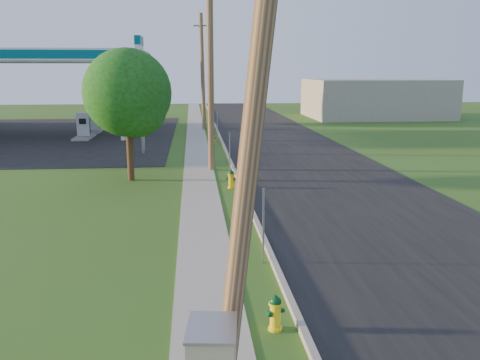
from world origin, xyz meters
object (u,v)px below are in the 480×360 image
tree_verge (130,96)px  hydrant_mid (231,179)px  utility_pole_mid (210,70)px  price_pylon (140,61)px  fuel_pump_ne (84,129)px  tree_lot (135,76)px  hydrant_near (276,313)px  utility_pole_far (203,72)px  hydrant_far (214,138)px  utility_pole_near (257,79)px  fuel_pump_se (94,123)px

tree_verge → hydrant_mid: bearing=-24.2°
utility_pole_mid → price_pylon: bearing=125.3°
utility_pole_mid → price_pylon: 6.76m
fuel_pump_ne → utility_pole_mid: bearing=-55.6°
tree_lot → hydrant_mid: 28.68m
tree_verge → hydrant_near: (4.26, -14.12, -3.45)m
utility_pole_far → hydrant_far: size_ratio=13.87×
price_pylon → tree_lot: 18.10m
fuel_pump_ne → tree_verge: bearing=-71.0°
fuel_pump_ne → price_pylon: 10.17m
utility_pole_near → fuel_pump_ne: utility_pole_near is taller
fuel_pump_ne → hydrant_far: bearing=-19.4°
hydrant_near → hydrant_mid: 12.17m
fuel_pump_ne → hydrant_near: size_ratio=4.40×
utility_pole_near → tree_lot: size_ratio=1.39×
utility_pole_far → tree_lot: bearing=138.6°
tree_lot → hydrant_near: tree_lot is taller
utility_pole_far → hydrant_mid: bearing=-88.2°
fuel_pump_ne → tree_verge: size_ratio=0.54×
utility_pole_far → tree_lot: (-6.16, 5.42, -0.41)m
fuel_pump_se → tree_verge: 20.12m
utility_pole_near → price_pylon: size_ratio=1.38×
price_pylon → hydrant_mid: 11.80m
utility_pole_mid → hydrant_near: size_ratio=13.47×
fuel_pump_ne → fuel_pump_se: same height
utility_pole_far → tree_verge: 20.54m
utility_pole_far → utility_pole_near: bearing=-90.0°
tree_lot → hydrant_far: tree_lot is taller
utility_pole_mid → tree_verge: 4.42m
utility_pole_near → fuel_pump_se: utility_pole_near is taller
fuel_pump_ne → hydrant_mid: fuel_pump_ne is taller
price_pylon → tree_verge: bearing=-88.2°
hydrant_far → hydrant_mid: bearing=-89.3°
fuel_pump_se → tree_lot: size_ratio=0.47×
tree_lot → utility_pole_mid: bearing=-75.3°
utility_pole_near → utility_pole_far: utility_pole_far is taller
price_pylon → tree_verge: size_ratio=1.16×
price_pylon → tree_verge: price_pylon is taller
tree_lot → hydrant_near: 40.50m
utility_pole_far → tree_lot: size_ratio=1.39×
hydrant_far → fuel_pump_se: bearing=142.1°
fuel_pump_ne → tree_lot: tree_lot is taller
price_pylon → hydrant_far: 7.93m
utility_pole_near → utility_pole_mid: 18.00m
utility_pole_near → tree_verge: bearing=103.0°
utility_pole_mid → hydrant_far: 10.73m
hydrant_near → price_pylon: bearing=101.7°
utility_pole_near → hydrant_far: 28.04m
fuel_pump_se → hydrant_near: fuel_pump_se is taller
utility_pole_far → utility_pole_mid: bearing=-90.0°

